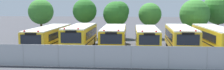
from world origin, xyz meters
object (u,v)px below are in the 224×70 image
at_px(tree_2, 117,13).
at_px(tree_4, 194,14).
at_px(school_bus_0, 49,37).
at_px(tree_5, 217,9).
at_px(school_bus_1, 80,36).
at_px(school_bus_3, 147,38).
at_px(school_bus_5, 215,38).
at_px(tree_1, 85,11).
at_px(tree_0, 40,12).
at_px(school_bus_4, 180,37).
at_px(tree_3, 150,15).
at_px(school_bus_2, 114,37).

relative_size(tree_2, tree_4, 0.95).
bearing_deg(school_bus_0, tree_5, -151.38).
bearing_deg(school_bus_1, school_bus_3, -179.67).
distance_m(school_bus_5, tree_4, 9.56).
relative_size(school_bus_1, school_bus_3, 1.00).
distance_m(tree_1, tree_5, 19.83).
relative_size(school_bus_3, school_bus_5, 0.81).
bearing_deg(tree_0, school_bus_0, -65.41).
bearing_deg(tree_0, school_bus_4, -27.55).
distance_m(school_bus_3, tree_0, 19.04).
xyz_separation_m(tree_1, tree_5, (19.73, 1.98, 0.21)).
distance_m(tree_2, tree_4, 10.99).
height_order(school_bus_3, tree_2, tree_2).
xyz_separation_m(school_bus_5, tree_3, (-6.56, 10.48, 2.06)).
bearing_deg(school_bus_2, tree_3, -115.18).
height_order(school_bus_1, school_bus_4, school_bus_1).
xyz_separation_m(school_bus_4, tree_0, (-19.50, 10.17, 2.52)).
distance_m(school_bus_5, tree_1, 19.05).
xyz_separation_m(school_bus_2, school_bus_3, (3.68, -0.40, -0.03)).
distance_m(school_bus_0, school_bus_3, 11.11).
bearing_deg(school_bus_2, tree_5, -143.29).
bearing_deg(school_bus_2, school_bus_3, 172.71).
height_order(school_bus_1, tree_4, tree_4).
distance_m(school_bus_4, tree_5, 14.05).
relative_size(school_bus_2, school_bus_4, 0.98).
xyz_separation_m(school_bus_1, tree_4, (14.47, 9.37, 2.14)).
height_order(tree_0, tree_2, tree_0).
distance_m(school_bus_1, tree_1, 10.27).
height_order(school_bus_0, school_bus_1, school_bus_1).
bearing_deg(tree_1, tree_3, 4.28).
xyz_separation_m(tree_0, tree_5, (26.81, 1.48, 0.39)).
relative_size(school_bus_3, tree_2, 1.68).
distance_m(school_bus_1, school_bus_4, 11.16).
height_order(school_bus_2, tree_2, tree_2).
bearing_deg(school_bus_1, tree_5, -147.45).
relative_size(school_bus_0, tree_5, 1.61).
bearing_deg(school_bus_2, school_bus_1, 5.89).
bearing_deg(school_bus_5, school_bus_2, -3.49).
relative_size(school_bus_1, tree_4, 1.60).
height_order(school_bus_5, tree_3, tree_3).
height_order(tree_2, tree_4, tree_4).
bearing_deg(school_bus_0, school_bus_2, -176.48).
bearing_deg(tree_1, tree_4, -1.71).
xyz_separation_m(school_bus_1, school_bus_5, (14.87, 0.08, -0.04)).
bearing_deg(tree_2, school_bus_4, -51.38).
distance_m(school_bus_2, tree_5, 18.80).
bearing_deg(tree_2, school_bus_2, -88.18).
height_order(tree_1, tree_5, tree_5).
xyz_separation_m(school_bus_2, tree_4, (10.69, 8.91, 2.22)).
bearing_deg(school_bus_1, tree_4, -147.14).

